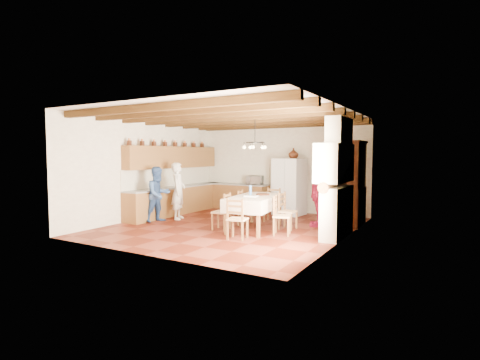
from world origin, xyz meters
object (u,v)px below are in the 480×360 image
Objects in this scene: chair_left_near at (221,211)px; person_woman_blue at (158,194)px; chair_end_far at (272,205)px; person_man at (178,191)px; refrigerator at (289,187)px; chair_end_near at (237,218)px; chair_right_far at (288,211)px; person_woman_red at (318,195)px; chair_right_near at (282,215)px; dining_table at (255,199)px; chair_left_far at (234,207)px; hutch at (353,183)px; microwave at (255,180)px.

chair_left_near is 2.21m from person_woman_blue.
person_man reaches higher than chair_end_far.
person_woman_blue reaches higher than chair_left_near.
person_man is (-2.55, -2.47, -0.05)m from refrigerator.
refrigerator is 1.89× the size of chair_end_near.
chair_right_far is 0.56× the size of person_woman_red.
chair_right_near and chair_end_far have the same top height.
refrigerator is 1.06× the size of person_man.
person_woman_red is at bearing 122.11° from chair_left_near.
person_man is at bearing 175.47° from dining_table.
chair_right_far is at bearing 33.10° from dining_table.
refrigerator is 3.24m from chair_left_near.
chair_left_far and chair_right_far have the same top height.
chair_left_far is 1.85m from chair_right_near.
chair_left_near is at bearing -146.83° from dining_table.
chair_end_far is 1.45m from person_woman_red.
chair_right_near is at bearing -63.51° from chair_end_far.
person_woman_blue is at bearing 137.59° from person_man.
refrigerator reaches higher than chair_end_far.
person_man is (-2.70, 0.21, 0.06)m from dining_table.
person_woman_blue reaches higher than chair_end_near.
chair_right_near is at bearing -119.84° from hutch.
refrigerator reaches higher than chair_right_near.
chair_right_near is (1.61, 0.21, 0.00)m from chair_left_near.
person_woman_blue is (-0.21, -0.64, -0.05)m from person_man.
hutch reaches higher than chair_left_near.
chair_end_near is at bearing 19.89° from chair_left_far.
chair_left_near is (-0.73, -0.48, -0.31)m from dining_table.
hutch reaches higher than chair_right_far.
person_woman_red is (0.39, 1.50, 0.38)m from chair_right_near.
hutch is 3.69m from chair_end_near.
person_man is at bearing -117.61° from chair_left_near.
chair_end_far is at bearing 15.79° from chair_right_near.
hutch is 1.09m from person_woman_red.
refrigerator is at bearing 161.37° from chair_left_near.
hutch is 5.50m from person_woman_blue.
hutch reaches higher than person_man.
chair_end_near is (-0.56, -1.64, 0.00)m from chair_right_far.
chair_left_near is 3.55m from microwave.
person_woman_blue is 0.93× the size of person_woman_red.
chair_right_near is at bearing -65.42° from microwave.
hutch reaches higher than chair_end_far.
dining_table is 2.21× the size of chair_end_near.
chair_left_near is at bearing -47.61° from chair_end_near.
microwave is at bearing 20.42° from chair_right_near.
chair_left_near is 0.87m from chair_left_far.
chair_left_far and chair_end_far have the same top height.
refrigerator is at bearing -22.92° from microwave.
hutch is 3.74m from chair_left_near.
person_woman_blue is at bearing -81.65° from chair_left_far.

